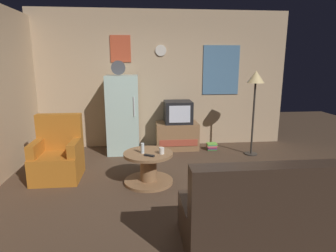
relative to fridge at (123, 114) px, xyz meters
name	(u,v)px	position (x,y,z in m)	size (l,w,h in m)	color
ground_plane	(176,195)	(0.79, -1.98, -0.75)	(12.00, 12.00, 0.00)	#4C3828
wall_with_art	(162,80)	(0.80, 0.47, 0.63)	(5.20, 0.12, 2.76)	tan
fridge	(123,114)	(0.00, 0.00, 0.00)	(0.60, 0.62, 1.77)	silver
tv_stand	(177,136)	(1.07, 0.12, -0.48)	(0.84, 0.53, 0.54)	#8E6642
crt_tv	(178,112)	(1.09, 0.12, 0.01)	(0.54, 0.51, 0.44)	black
standing_lamp	(255,84)	(2.45, -0.41, 0.60)	(0.32, 0.32, 1.59)	#332D28
coffee_table	(148,168)	(0.43, -1.53, -0.52)	(0.72, 0.72, 0.46)	#8E6642
wine_glass	(142,148)	(0.35, -1.55, -0.22)	(0.05, 0.05, 0.15)	silver
mug_ceramic_white	(162,151)	(0.62, -1.61, -0.25)	(0.08, 0.08, 0.09)	silver
remote_control	(149,155)	(0.44, -1.70, -0.28)	(0.15, 0.04, 0.02)	black
armchair	(58,156)	(-0.94, -1.19, -0.42)	(0.68, 0.68, 0.96)	#B2661E
couch	(272,216)	(1.56, -3.14, -0.44)	(1.70, 0.80, 0.92)	#38281E
book_stack	(212,146)	(1.76, -0.05, -0.68)	(0.22, 0.17, 0.14)	#376E34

